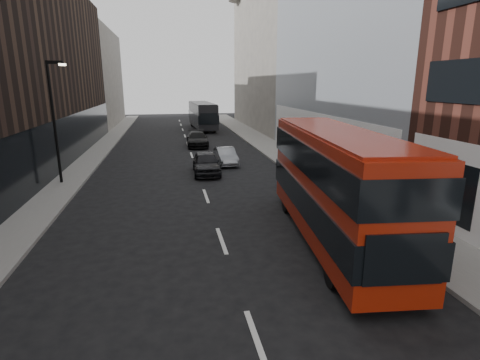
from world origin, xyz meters
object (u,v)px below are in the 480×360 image
red_bus (334,181)px  car_a (206,163)px  car_b (226,156)px  grey_bus (202,115)px  street_lamp (55,114)px  car_c (197,139)px

red_bus → car_a: (-3.62, 11.98, -1.65)m
car_b → grey_bus: bearing=87.2°
street_lamp → red_bus: size_ratio=0.65×
red_bus → car_b: (-1.88, 14.70, -1.76)m
car_c → car_b: bearing=-79.2°
red_bus → grey_bus: 36.94m
car_b → street_lamp: bearing=-161.5°
grey_bus → car_c: grey_bus is taller
red_bus → car_a: size_ratio=2.50×
red_bus → grey_bus: bearing=98.5°
street_lamp → car_a: size_ratio=1.62×
car_c → grey_bus: bearing=83.7°
grey_bus → red_bus: bearing=-90.4°
car_a → red_bus: bearing=-71.4°
car_c → street_lamp: bearing=-124.9°
red_bus → car_a: bearing=112.9°
grey_bus → car_b: size_ratio=2.85×
car_a → car_b: car_a is taller
grey_bus → car_b: bearing=-93.7°
street_lamp → car_c: street_lamp is taller
street_lamp → grey_bus: street_lamp is taller
car_b → car_c: car_c is taller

